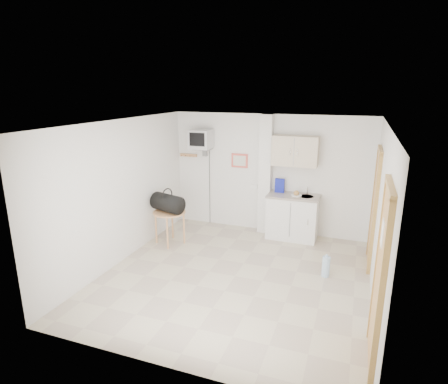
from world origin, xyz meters
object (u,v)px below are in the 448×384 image
(crt_television, at_px, (201,140))
(round_table, at_px, (169,216))
(duffel_bag, at_px, (168,203))
(water_bottle, at_px, (326,266))

(crt_television, relative_size, round_table, 3.23)
(duffel_bag, relative_size, water_bottle, 1.85)
(water_bottle, bearing_deg, duffel_bag, 173.77)
(crt_television, height_order, round_table, crt_television)
(crt_television, relative_size, duffel_bag, 3.00)
(crt_television, distance_m, water_bottle, 3.68)
(round_table, distance_m, water_bottle, 3.10)
(round_table, distance_m, duffel_bag, 0.27)
(duffel_bag, height_order, water_bottle, duffel_bag)
(duffel_bag, distance_m, water_bottle, 3.17)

